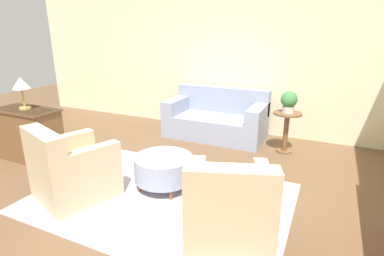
% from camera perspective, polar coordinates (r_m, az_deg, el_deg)
% --- Properties ---
extents(ground_plane, '(16.00, 16.00, 0.00)m').
position_cam_1_polar(ground_plane, '(3.73, -5.82, -13.11)').
color(ground_plane, brown).
extents(wall_back, '(9.86, 0.12, 2.80)m').
position_cam_1_polar(wall_back, '(5.98, 8.84, 12.66)').
color(wall_back, beige).
rests_on(wall_back, ground_plane).
extents(rug, '(2.98, 2.09, 0.01)m').
position_cam_1_polar(rug, '(3.73, -5.82, -13.04)').
color(rug, '#BCB2C1').
rests_on(rug, ground_plane).
extents(couch, '(1.83, 0.95, 0.90)m').
position_cam_1_polar(couch, '(5.73, 4.67, 1.61)').
color(couch, '#8E99B2').
rests_on(couch, ground_plane).
extents(armchair_left, '(1.00, 1.03, 0.89)m').
position_cam_1_polar(armchair_left, '(3.86, -22.08, -7.53)').
color(armchair_left, '#C6B289').
rests_on(armchair_left, rug).
extents(armchair_right, '(1.00, 1.03, 0.89)m').
position_cam_1_polar(armchair_right, '(2.87, 7.04, -15.30)').
color(armchair_right, '#C6B289').
rests_on(armchair_right, rug).
extents(ottoman_table, '(0.74, 0.74, 0.42)m').
position_cam_1_polar(ottoman_table, '(3.83, -5.45, -7.54)').
color(ottoman_table, '#8E99B2').
rests_on(ottoman_table, rug).
extents(side_table, '(0.45, 0.45, 0.68)m').
position_cam_1_polar(side_table, '(5.12, 17.53, 0.32)').
color(side_table, brown).
rests_on(side_table, ground_plane).
extents(dresser, '(1.01, 0.51, 0.81)m').
position_cam_1_polar(dresser, '(5.27, -28.55, -0.91)').
color(dresser, brown).
rests_on(dresser, ground_plane).
extents(potted_plant_on_side_table, '(0.26, 0.26, 0.35)m').
position_cam_1_polar(potted_plant_on_side_table, '(5.02, 17.98, 4.90)').
color(potted_plant_on_side_table, beige).
rests_on(potted_plant_on_side_table, side_table).
extents(table_lamp, '(0.25, 0.25, 0.48)m').
position_cam_1_polar(table_lamp, '(5.10, -29.79, 7.12)').
color(table_lamp, tan).
rests_on(table_lamp, dresser).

